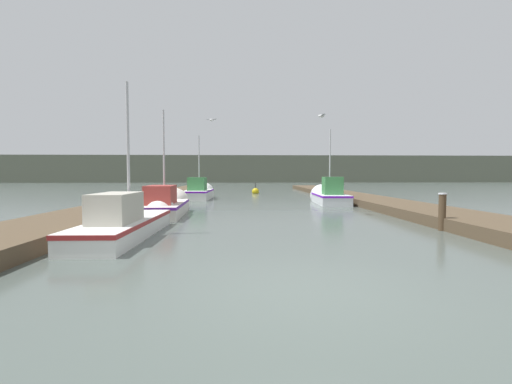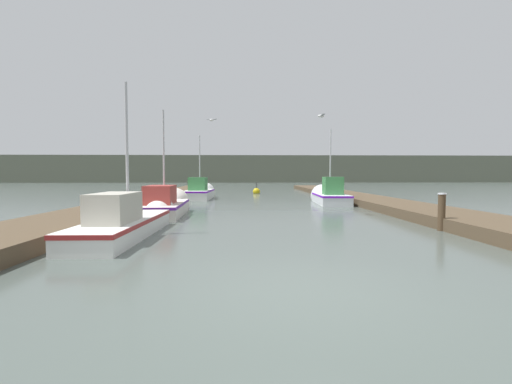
# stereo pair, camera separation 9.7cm
# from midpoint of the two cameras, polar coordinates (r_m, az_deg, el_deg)

# --- Properties ---
(ground_plane) EXTENTS (200.00, 200.00, 0.00)m
(ground_plane) POSITION_cam_midpoint_polar(r_m,az_deg,el_deg) (5.19, 7.61, -16.06)
(ground_plane) COLOR #47514C
(dock_left) EXTENTS (2.58, 40.00, 0.38)m
(dock_left) POSITION_cam_midpoint_polar(r_m,az_deg,el_deg) (21.60, -16.99, -1.15)
(dock_left) COLOR #4C3D2B
(dock_left) RESTS_ON ground_plane
(dock_right) EXTENTS (2.58, 40.00, 0.38)m
(dock_right) POSITION_cam_midpoint_polar(r_m,az_deg,el_deg) (22.10, 16.84, -1.06)
(dock_right) COLOR #4C3D2B
(dock_right) RESTS_ON ground_plane
(distant_shore_ridge) EXTENTS (120.00, 16.00, 5.63)m
(distant_shore_ridge) POSITION_cam_midpoint_polar(r_m,az_deg,el_deg) (78.22, -1.59, 3.78)
(distant_shore_ridge) COLOR #565B4C
(distant_shore_ridge) RESTS_ON ground_plane
(fishing_boat_0) EXTENTS (1.40, 6.12, 4.61)m
(fishing_boat_0) POSITION_cam_midpoint_polar(r_m,az_deg,el_deg) (10.63, -19.86, -4.37)
(fishing_boat_0) COLOR silver
(fishing_boat_0) RESTS_ON ground_plane
(fishing_boat_1) EXTENTS (1.87, 5.18, 4.84)m
(fishing_boat_1) POSITION_cam_midpoint_polar(r_m,az_deg,el_deg) (15.07, -14.98, -2.06)
(fishing_boat_1) COLOR silver
(fishing_boat_1) RESTS_ON ground_plane
(fishing_boat_2) EXTENTS (1.79, 4.80, 4.74)m
(fishing_boat_2) POSITION_cam_midpoint_polar(r_m,az_deg,el_deg) (20.62, 11.83, -0.62)
(fishing_boat_2) COLOR silver
(fishing_boat_2) RESTS_ON ground_plane
(fishing_boat_3) EXTENTS (1.70, 4.99, 4.78)m
(fishing_boat_3) POSITION_cam_midpoint_polar(r_m,az_deg,el_deg) (24.08, -9.49, 0.01)
(fishing_boat_3) COLOR silver
(fishing_boat_3) RESTS_ON ground_plane
(mooring_piling_0) EXTENTS (0.28, 0.28, 1.35)m
(mooring_piling_0) POSITION_cam_midpoint_polar(r_m,az_deg,el_deg) (25.98, 11.07, 0.68)
(mooring_piling_0) COLOR #473523
(mooring_piling_0) RESTS_ON ground_plane
(mooring_piling_1) EXTENTS (0.24, 0.24, 1.13)m
(mooring_piling_1) POSITION_cam_midpoint_polar(r_m,az_deg,el_deg) (11.66, 28.40, -2.90)
(mooring_piling_1) COLOR #473523
(mooring_piling_1) RESTS_ON ground_plane
(mooring_piling_2) EXTENTS (0.29, 0.29, 0.97)m
(mooring_piling_2) POSITION_cam_midpoint_polar(r_m,az_deg,el_deg) (28.22, -10.84, 0.48)
(mooring_piling_2) COLOR #473523
(mooring_piling_2) RESTS_ON ground_plane
(mooring_piling_3) EXTENTS (0.23, 0.23, 1.04)m
(mooring_piling_3) POSITION_cam_midpoint_polar(r_m,az_deg,el_deg) (12.42, -22.30, -2.65)
(mooring_piling_3) COLOR #473523
(mooring_piling_3) RESTS_ON ground_plane
(channel_buoy) EXTENTS (0.63, 0.63, 1.13)m
(channel_buoy) POSITION_cam_midpoint_polar(r_m,az_deg,el_deg) (30.12, -0.18, 0.08)
(channel_buoy) COLOR gold
(channel_buoy) RESTS_ON ground_plane
(seagull_lead) EXTENTS (0.56, 0.31, 0.12)m
(seagull_lead) POSITION_cam_midpoint_polar(r_m,az_deg,el_deg) (18.45, -7.61, 11.81)
(seagull_lead) COLOR white
(seagull_1) EXTENTS (0.30, 0.56, 0.12)m
(seagull_1) POSITION_cam_midpoint_polar(r_m,az_deg,el_deg) (14.40, 10.63, 12.33)
(seagull_1) COLOR white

